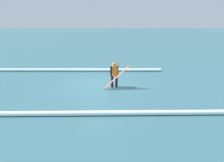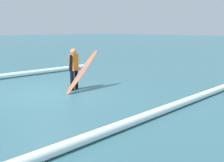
% 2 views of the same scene
% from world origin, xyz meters
% --- Properties ---
extents(ground_plane, '(167.23, 167.23, 0.00)m').
position_xyz_m(ground_plane, '(0.00, 0.00, 0.00)').
color(ground_plane, '#366670').
extents(surfer, '(0.49, 0.30, 1.53)m').
position_xyz_m(surfer, '(-0.96, 0.28, 0.86)').
color(surfer, black).
rests_on(surfer, ground_plane).
extents(surfboard, '(1.65, 0.43, 1.47)m').
position_xyz_m(surfboard, '(-1.08, 0.62, 0.72)').
color(surfboard, '#E55926').
rests_on(surfboard, ground_plane).
extents(wave_crest_midground, '(25.40, 0.31, 0.22)m').
position_xyz_m(wave_crest_midground, '(-0.03, 4.31, 0.11)').
color(wave_crest_midground, white).
rests_on(wave_crest_midground, ground_plane).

